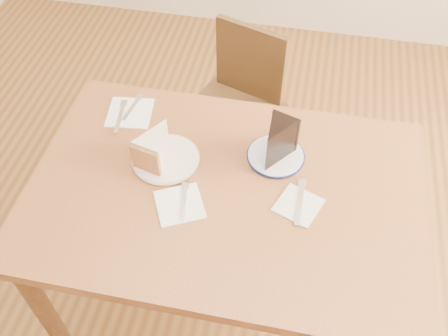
% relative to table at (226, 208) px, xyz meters
% --- Properties ---
extents(ground, '(4.00, 4.00, 0.00)m').
position_rel_table_xyz_m(ground, '(0.00, 0.00, -0.65)').
color(ground, '#4D2F14').
rests_on(ground, ground).
extents(table, '(1.20, 0.80, 0.75)m').
position_rel_table_xyz_m(table, '(0.00, 0.00, 0.00)').
color(table, '#542D17').
rests_on(table, ground).
extents(chair_far, '(0.49, 0.49, 0.78)m').
position_rel_table_xyz_m(chair_far, '(-0.09, 0.70, -0.22)').
color(chair_far, black).
rests_on(chair_far, ground).
extents(plate_cream, '(0.20, 0.20, 0.01)m').
position_rel_table_xyz_m(plate_cream, '(-0.21, 0.08, 0.10)').
color(plate_cream, silver).
rests_on(plate_cream, table).
extents(plate_navy, '(0.18, 0.18, 0.01)m').
position_rel_table_xyz_m(plate_navy, '(0.13, 0.16, 0.10)').
color(plate_navy, white).
rests_on(plate_navy, table).
extents(carrot_cake, '(0.12, 0.15, 0.09)m').
position_rel_table_xyz_m(carrot_cake, '(-0.23, 0.08, 0.16)').
color(carrot_cake, '#F8ECCD').
rests_on(carrot_cake, plate_cream).
extents(chocolate_cake, '(0.12, 0.15, 0.13)m').
position_rel_table_xyz_m(chocolate_cake, '(0.13, 0.14, 0.17)').
color(chocolate_cake, black).
rests_on(chocolate_cake, plate_navy).
extents(napkin_cream, '(0.18, 0.18, 0.00)m').
position_rel_table_xyz_m(napkin_cream, '(-0.12, -0.09, 0.10)').
color(napkin_cream, white).
rests_on(napkin_cream, table).
extents(napkin_navy, '(0.16, 0.16, 0.00)m').
position_rel_table_xyz_m(napkin_navy, '(0.22, -0.02, 0.10)').
color(napkin_navy, white).
rests_on(napkin_navy, table).
extents(napkin_spare, '(0.17, 0.17, 0.00)m').
position_rel_table_xyz_m(napkin_spare, '(-0.39, 0.26, 0.10)').
color(napkin_spare, white).
rests_on(napkin_spare, table).
extents(fork_cream, '(0.04, 0.14, 0.00)m').
position_rel_table_xyz_m(fork_cream, '(-0.11, -0.08, 0.10)').
color(fork_cream, silver).
rests_on(fork_cream, napkin_cream).
extents(knife_navy, '(0.02, 0.17, 0.00)m').
position_rel_table_xyz_m(knife_navy, '(0.22, -0.01, 0.10)').
color(knife_navy, silver).
rests_on(knife_navy, napkin_navy).
extents(fork_spare, '(0.03, 0.14, 0.00)m').
position_rel_table_xyz_m(fork_spare, '(-0.39, 0.28, 0.10)').
color(fork_spare, silver).
rests_on(fork_spare, napkin_spare).
extents(knife_spare, '(0.04, 0.16, 0.00)m').
position_rel_table_xyz_m(knife_spare, '(-0.42, 0.23, 0.10)').
color(knife_spare, silver).
rests_on(knife_spare, napkin_spare).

